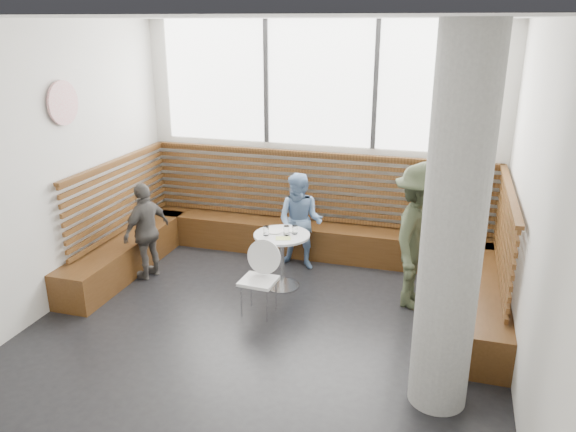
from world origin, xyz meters
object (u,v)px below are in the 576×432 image
(cafe_table, at_px, (282,249))
(child_left, at_px, (147,231))
(cafe_chair, at_px, (260,272))
(adult_man, at_px, (419,237))
(concrete_column, at_px, (453,230))
(child_back, at_px, (300,222))

(cafe_table, bearing_deg, child_left, -173.86)
(cafe_chair, height_order, adult_man, adult_man)
(concrete_column, distance_m, adult_man, 1.92)
(cafe_table, xyz_separation_m, child_left, (-1.75, -0.19, 0.12))
(concrete_column, bearing_deg, child_left, 157.49)
(child_back, relative_size, child_left, 1.03)
(concrete_column, xyz_separation_m, child_back, (-1.91, 2.38, -0.95))
(cafe_table, height_order, child_back, child_back)
(cafe_table, bearing_deg, cafe_chair, -94.03)
(cafe_chair, xyz_separation_m, adult_man, (1.68, 0.67, 0.37))
(cafe_chair, xyz_separation_m, child_left, (-1.71, 0.48, 0.14))
(concrete_column, bearing_deg, child_back, 128.82)
(adult_man, xyz_separation_m, child_left, (-3.39, -0.19, -0.22))
(cafe_chair, bearing_deg, child_left, 167.97)
(adult_man, relative_size, child_left, 1.35)
(concrete_column, distance_m, child_left, 4.14)
(cafe_table, relative_size, cafe_chair, 0.85)
(concrete_column, distance_m, child_back, 3.20)
(child_left, bearing_deg, adult_man, 109.26)
(cafe_table, height_order, child_left, child_left)
(concrete_column, bearing_deg, cafe_chair, 152.18)
(cafe_chair, bearing_deg, concrete_column, -24.18)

